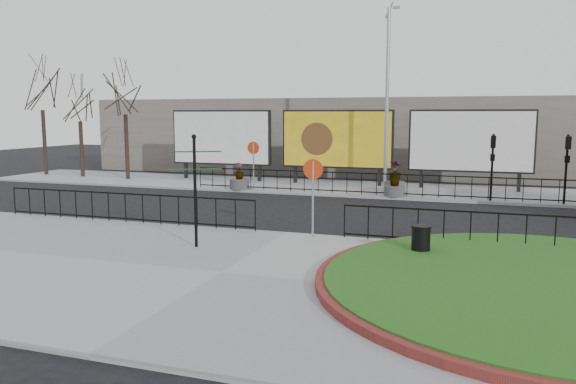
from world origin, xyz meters
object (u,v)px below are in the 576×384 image
at_px(billboard_mid, 337,139).
at_px(planter_a, 239,180).
at_px(fingerpost_sign, 195,180).
at_px(planter_c, 395,186).
at_px(lamp_post, 387,97).
at_px(litter_bin, 421,242).
at_px(planter_b, 395,180).

height_order(billboard_mid, planter_a, billboard_mid).
distance_m(billboard_mid, fingerpost_sign, 15.78).
bearing_deg(planter_a, billboard_mid, 39.73).
bearing_deg(planter_c, fingerpost_sign, -108.43).
bearing_deg(planter_a, planter_c, 0.00).
height_order(lamp_post, fingerpost_sign, lamp_post).
bearing_deg(planter_c, planter_a, 180.00).
relative_size(lamp_post, planter_c, 6.64).
bearing_deg(billboard_mid, litter_bin, -68.18).
xyz_separation_m(lamp_post, planter_b, (0.49, -0.06, -4.12)).
distance_m(fingerpost_sign, planter_c, 12.94).
relative_size(lamp_post, litter_bin, 10.41).
distance_m(lamp_post, planter_a, 8.60).
height_order(billboard_mid, fingerpost_sign, billboard_mid).
height_order(billboard_mid, litter_bin, billboard_mid).
relative_size(fingerpost_sign, planter_b, 2.08).
bearing_deg(planter_b, fingerpost_sign, -105.71).
xyz_separation_m(lamp_post, planter_a, (-7.30, -1.60, -4.25)).
xyz_separation_m(litter_bin, planter_c, (-2.30, 11.41, 0.03)).
bearing_deg(litter_bin, lamp_post, 102.95).
height_order(litter_bin, planter_c, planter_c).
distance_m(billboard_mid, planter_c, 5.52).
xyz_separation_m(planter_b, planter_c, (0.20, -1.54, -0.10)).
height_order(planter_b, planter_c, planter_b).
height_order(billboard_mid, planter_c, billboard_mid).
relative_size(litter_bin, planter_b, 0.56).
xyz_separation_m(litter_bin, planter_a, (-10.30, 11.41, 0.01)).
distance_m(billboard_mid, planter_b, 4.47).
relative_size(billboard_mid, planter_a, 4.49).
xyz_separation_m(fingerpost_sign, planter_c, (4.06, 12.19, -1.50)).
bearing_deg(billboard_mid, lamp_post, -33.25).
xyz_separation_m(lamp_post, planter_c, (0.69, -1.60, -4.22)).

